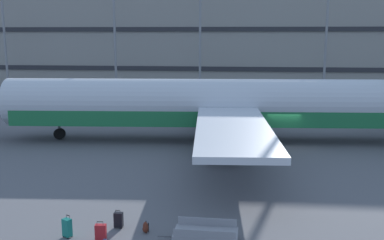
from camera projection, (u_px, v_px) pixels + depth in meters
name	position (u px, v px, depth m)	size (l,w,h in m)	color
ground_plane	(282.00, 145.00, 34.61)	(600.00, 600.00, 0.00)	#5B5B60
terminal_structure	(260.00, 30.00, 75.93)	(134.49, 14.64, 18.43)	gray
airliner	(220.00, 105.00, 35.41)	(39.22, 31.69, 10.58)	silver
light_mast_center_left	(200.00, 1.00, 63.97)	(1.80, 0.50, 22.80)	gray
light_mast_center_right	(328.00, 1.00, 62.19)	(1.80, 0.50, 22.52)	gray
suitcase_laid_flat	(67.00, 227.00, 18.70)	(0.44, 0.40, 0.95)	#147266
suitcase_teal	(119.00, 220.00, 19.62)	(0.39, 0.26, 0.85)	black
suitcase_upright	(101.00, 232.00, 18.42)	(0.47, 0.28, 0.86)	#B21E23
backpack_silver	(145.00, 228.00, 19.13)	(0.35, 0.33, 0.55)	#592619
baggage_cart	(206.00, 233.00, 18.17)	(3.32, 1.37, 0.82)	gray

